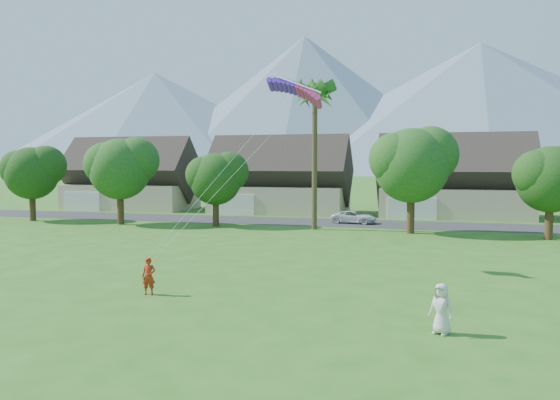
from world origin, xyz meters
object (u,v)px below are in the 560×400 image
(parafoil_kite, at_px, (297,89))
(parked_car, at_px, (354,217))
(watcher, at_px, (441,309))
(kite_flyer, at_px, (149,276))

(parafoil_kite, bearing_deg, parked_car, 94.66)
(parafoil_kite, bearing_deg, watcher, -48.41)
(kite_flyer, bearing_deg, watcher, -23.56)
(watcher, xyz_separation_m, parked_car, (-7.16, 32.23, -0.28))
(watcher, bearing_deg, parked_car, 131.62)
(parafoil_kite, bearing_deg, kite_flyer, -115.68)
(watcher, xyz_separation_m, parafoil_kite, (-7.42, 10.12, 8.80))
(watcher, bearing_deg, parafoil_kite, 155.35)
(kite_flyer, xyz_separation_m, parafoil_kite, (4.69, 7.80, 8.85))
(kite_flyer, height_order, parafoil_kite, parafoil_kite)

